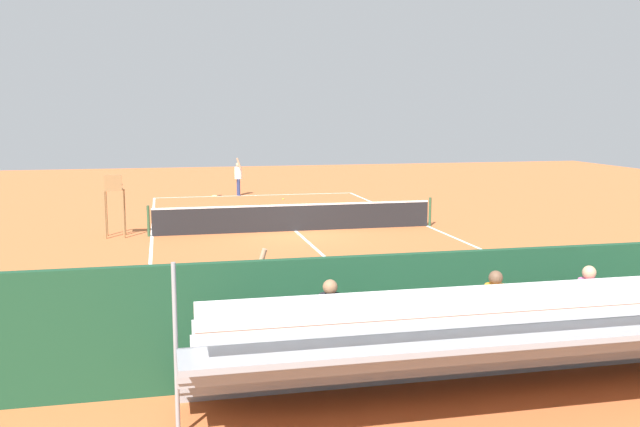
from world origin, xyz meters
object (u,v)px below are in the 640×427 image
object	(u,v)px
umpire_chair	(114,199)
line_judge	(260,303)
equipment_bag	(481,344)
bleacher_stand	(490,341)
courtside_bench	(566,315)
tennis_ball_near	(283,199)
tennis_racket	(215,196)
tennis_net	(295,217)
tennis_player	(238,175)

from	to	relation	value
umpire_chair	line_judge	bearing A→B (deg)	103.64
equipment_bag	line_judge	world-z (taller)	line_judge
bleacher_stand	courtside_bench	bearing A→B (deg)	-140.66
bleacher_stand	tennis_ball_near	world-z (taller)	bleacher_stand
equipment_bag	tennis_racket	xyz separation A→B (m)	(2.81, -24.62, -0.16)
equipment_bag	tennis_net	bearing A→B (deg)	-86.60
tennis_net	tennis_player	xyz separation A→B (m)	(0.83, -11.15, 0.51)
tennis_racket	line_judge	world-z (taller)	line_judge
tennis_racket	umpire_chair	bearing A→B (deg)	69.36
bleacher_stand	tennis_player	bearing A→B (deg)	-88.20
courtside_bench	equipment_bag	distance (m)	1.78
equipment_bag	tennis_racket	size ratio (longest dim) A/B	1.54
equipment_bag	tennis_ball_near	distance (m)	22.35
tennis_ball_near	line_judge	size ratio (longest dim) A/B	0.03
tennis_racket	line_judge	size ratio (longest dim) A/B	0.30
bleacher_stand	tennis_racket	size ratio (longest dim) A/B	15.55
bleacher_stand	equipment_bag	xyz separation A→B (m)	(-0.80, -1.94, -0.74)
bleacher_stand	tennis_ball_near	size ratio (longest dim) A/B	137.27
tennis_player	courtside_bench	bearing A→B (deg)	97.83
tennis_net	tennis_ball_near	world-z (taller)	tennis_net
tennis_racket	tennis_ball_near	bearing A→B (deg)	143.79
courtside_bench	tennis_racket	distance (m)	24.92
tennis_net	courtside_bench	world-z (taller)	tennis_net
umpire_chair	tennis_racket	world-z (taller)	umpire_chair
tennis_net	tennis_player	size ratio (longest dim) A/B	5.35
tennis_player	tennis_ball_near	bearing A→B (deg)	131.05
courtside_bench	equipment_bag	xyz separation A→B (m)	(1.73, 0.13, -0.38)
bleacher_stand	equipment_bag	bearing A→B (deg)	-112.28
equipment_bag	tennis_player	xyz separation A→B (m)	(1.63, -24.55, 0.84)
courtside_bench	bleacher_stand	bearing A→B (deg)	39.34
bleacher_stand	tennis_racket	distance (m)	26.65
tennis_net	line_judge	distance (m)	13.24
courtside_bench	tennis_ball_near	bearing A→B (deg)	-86.30
tennis_net	tennis_player	bearing A→B (deg)	-85.74
bleacher_stand	tennis_player	world-z (taller)	bleacher_stand
umpire_chair	tennis_racket	xyz separation A→B (m)	(-4.18, -11.10, -1.30)
courtside_bench	tennis_player	world-z (taller)	tennis_player
tennis_racket	line_judge	distance (m)	24.14
courtside_bench	tennis_player	xyz separation A→B (m)	(3.36, -24.42, 0.46)
bleacher_stand	tennis_net	bearing A→B (deg)	-90.00
tennis_player	tennis_racket	bearing A→B (deg)	-3.43
tennis_ball_near	tennis_player	bearing A→B (deg)	-48.95
equipment_bag	umpire_chair	bearing A→B (deg)	-62.64
tennis_net	equipment_bag	bearing A→B (deg)	93.40
umpire_chair	line_judge	distance (m)	13.37
tennis_racket	tennis_net	bearing A→B (deg)	100.20
bleacher_stand	tennis_player	size ratio (longest dim) A/B	4.70
umpire_chair	equipment_bag	bearing A→B (deg)	117.36
courtside_bench	tennis_racket	xyz separation A→B (m)	(4.54, -24.49, -0.54)
umpire_chair	tennis_racket	distance (m)	11.93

